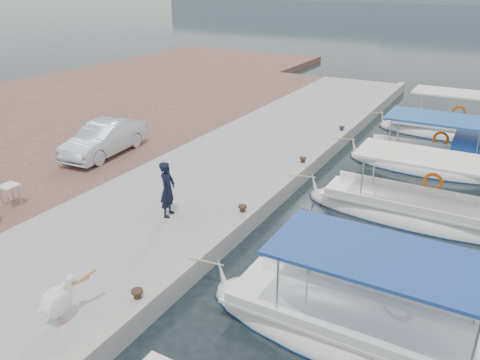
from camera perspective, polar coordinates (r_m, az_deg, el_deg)
name	(u,v)px	position (r m, az deg, el deg)	size (l,w,h in m)	color
ground	(228,254)	(13.82, -1.45, -8.95)	(400.00, 400.00, 0.00)	black
concrete_quay	(227,171)	(18.92, -1.58, 1.11)	(6.00, 40.00, 0.50)	gray
quay_curb	(291,177)	(17.64, 6.19, 0.39)	(0.44, 40.00, 0.12)	#A39D90
cobblestone_strip	(132,151)	(21.75, -13.01, 3.50)	(4.00, 40.00, 0.50)	brown
fishing_caique_b	(363,334)	(11.25, 14.81, -17.68)	(7.65, 2.49, 2.83)	white
fishing_caique_c	(415,215)	(16.74, 20.51, -3.98)	(7.47, 2.16, 2.83)	white
fishing_caique_d	(429,164)	(21.37, 22.05, 1.84)	(6.60, 2.50, 2.83)	white
fishing_caique_e	(447,133)	(26.46, 23.93, 5.29)	(6.96, 2.36, 2.83)	white
mooring_bollards	(243,210)	(14.77, 0.32, -3.62)	(0.28, 20.28, 0.33)	black
pelican	(59,300)	(11.05, -21.25, -13.51)	(0.67, 1.33, 1.03)	tan
fisherman	(168,189)	(14.62, -8.82, -1.13)	(0.66, 0.43, 1.80)	black
parked_car	(104,139)	(20.62, -16.22, 4.85)	(1.47, 4.21, 1.39)	silver
folding_table	(10,191)	(17.00, -26.26, -1.20)	(0.55, 0.55, 0.73)	silver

